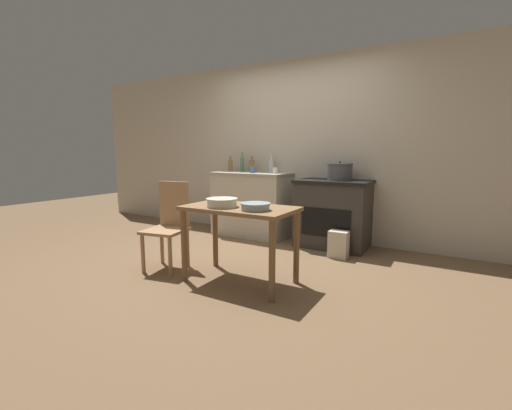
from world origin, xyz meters
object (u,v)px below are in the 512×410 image
work_table (240,219)px  mixing_bowl_large (222,202)px  stove (333,214)px  cup_center_right (252,170)px  flour_sack (338,244)px  cup_center (275,171)px  stock_pot (340,172)px  mixing_bowl_small (255,206)px  bottle_far_left (230,166)px  bottle_mid_left (271,166)px  chair (169,223)px  bottle_center_left (242,164)px  bottle_left (252,166)px

work_table → mixing_bowl_large: mixing_bowl_large is taller
stove → cup_center_right: cup_center_right is taller
work_table → flour_sack: work_table is taller
stove → cup_center: bearing=-178.4°
mixing_bowl_large → cup_center: size_ratio=3.68×
stock_pot → mixing_bowl_small: 1.81m
flour_sack → bottle_far_left: bottle_far_left is taller
bottle_mid_left → cup_center: bearing=-50.4°
chair → stock_pot: bearing=42.1°
bottle_center_left → cup_center: bearing=-13.9°
bottle_left → cup_center_right: bottle_left is taller
mixing_bowl_large → bottle_far_left: (-1.19, 1.85, 0.25)m
bottle_mid_left → mixing_bowl_large: bearing=-75.2°
bottle_left → cup_center: size_ratio=3.04×
chair → mixing_bowl_large: bearing=-15.3°
stock_pot → cup_center: stock_pot is taller
cup_center_right → stock_pot: bearing=4.6°
bottle_far_left → bottle_left: 0.36m
stove → mixing_bowl_large: bearing=-105.8°
mixing_bowl_large → cup_center_right: size_ratio=3.32×
bottle_mid_left → bottle_center_left: (-0.49, -0.04, 0.02)m
bottle_far_left → mixing_bowl_small: bearing=-50.0°
bottle_center_left → cup_center_right: size_ratio=3.30×
stove → flour_sack: stove is taller
stock_pot → bottle_left: bearing=174.9°
work_table → stock_pot: size_ratio=3.24×
bottle_mid_left → cup_center_right: (-0.17, -0.26, -0.05)m
bottle_mid_left → cup_center: size_ratio=3.16×
mixing_bowl_small → bottle_far_left: size_ratio=1.14×
stove → mixing_bowl_large: 1.87m
mixing_bowl_small → bottle_mid_left: bottle_mid_left is taller
stock_pot → cup_center_right: 1.25m
mixing_bowl_large → mixing_bowl_small: (0.36, 0.00, -0.01)m
stock_pot → bottle_far_left: size_ratio=1.39×
stove → cup_center: 1.00m
stock_pot → cup_center_right: bearing=-175.4°
chair → stock_pot: size_ratio=2.85×
bottle_far_left → bottle_mid_left: size_ratio=0.93×
bottle_left → bottle_mid_left: bottle_mid_left is taller
bottle_center_left → cup_center_right: bearing=-34.6°
mixing_bowl_large → bottle_left: size_ratio=1.21×
mixing_bowl_large → cup_center: 1.79m
mixing_bowl_large → cup_center: cup_center is taller
stock_pot → bottle_mid_left: bearing=171.4°
flour_sack → bottle_mid_left: bottle_mid_left is taller
flour_sack → cup_center: bearing=159.1°
cup_center → stove: bearing=1.6°
bottle_left → chair: bearing=-87.4°
stove → chair: chair is taller
chair → bottle_far_left: (-0.44, 1.79, 0.55)m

